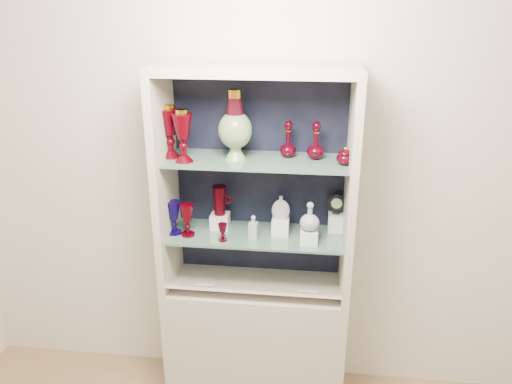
# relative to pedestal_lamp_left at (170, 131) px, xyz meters

# --- Properties ---
(wall_back) EXTENTS (3.50, 0.02, 2.80)m
(wall_back) POSITION_rel_pedestal_lamp_left_xyz_m (0.44, 0.21, -0.21)
(wall_back) COLOR beige
(wall_back) RESTS_ON ground
(cabinet_base) EXTENTS (1.00, 0.40, 0.75)m
(cabinet_base) POSITION_rel_pedestal_lamp_left_xyz_m (0.44, -0.01, -1.23)
(cabinet_base) COLOR beige
(cabinet_base) RESTS_ON ground
(cabinet_back_panel) EXTENTS (0.98, 0.02, 1.15)m
(cabinet_back_panel) POSITION_rel_pedestal_lamp_left_xyz_m (0.44, 0.18, -0.28)
(cabinet_back_panel) COLOR black
(cabinet_back_panel) RESTS_ON cabinet_base
(cabinet_side_left) EXTENTS (0.04, 0.40, 1.15)m
(cabinet_side_left) POSITION_rel_pedestal_lamp_left_xyz_m (-0.04, -0.01, -0.28)
(cabinet_side_left) COLOR beige
(cabinet_side_left) RESTS_ON cabinet_base
(cabinet_side_right) EXTENTS (0.04, 0.40, 1.15)m
(cabinet_side_right) POSITION_rel_pedestal_lamp_left_xyz_m (0.92, -0.01, -0.28)
(cabinet_side_right) COLOR beige
(cabinet_side_right) RESTS_ON cabinet_base
(cabinet_top_cap) EXTENTS (1.00, 0.40, 0.04)m
(cabinet_top_cap) POSITION_rel_pedestal_lamp_left_xyz_m (0.44, -0.01, 0.31)
(cabinet_top_cap) COLOR beige
(cabinet_top_cap) RESTS_ON cabinet_side_left
(shelf_lower) EXTENTS (0.92, 0.34, 0.01)m
(shelf_lower) POSITION_rel_pedestal_lamp_left_xyz_m (0.44, 0.01, -0.56)
(shelf_lower) COLOR slate
(shelf_lower) RESTS_ON cabinet_side_left
(shelf_upper) EXTENTS (0.92, 0.34, 0.01)m
(shelf_upper) POSITION_rel_pedestal_lamp_left_xyz_m (0.44, 0.01, -0.14)
(shelf_upper) COLOR slate
(shelf_upper) RESTS_ON cabinet_side_left
(label_ledge) EXTENTS (0.92, 0.17, 0.09)m
(label_ledge) POSITION_rel_pedestal_lamp_left_xyz_m (0.44, -0.12, -0.83)
(label_ledge) COLOR beige
(label_ledge) RESTS_ON cabinet_base
(label_card_0) EXTENTS (0.10, 0.06, 0.03)m
(label_card_0) POSITION_rel_pedestal_lamp_left_xyz_m (0.73, -0.12, -0.81)
(label_card_0) COLOR white
(label_card_0) RESTS_ON label_ledge
(label_card_1) EXTENTS (0.10, 0.06, 0.03)m
(label_card_1) POSITION_rel_pedestal_lamp_left_xyz_m (0.18, -0.12, -0.81)
(label_card_1) COLOR white
(label_card_1) RESTS_ON label_ledge
(pedestal_lamp_left) EXTENTS (0.14, 0.14, 0.27)m
(pedestal_lamp_left) POSITION_rel_pedestal_lamp_left_xyz_m (0.00, 0.00, 0.00)
(pedestal_lamp_left) COLOR #450009
(pedestal_lamp_left) RESTS_ON shelf_upper
(pedestal_lamp_right) EXTENTS (0.13, 0.13, 0.26)m
(pedestal_lamp_right) POSITION_rel_pedestal_lamp_left_xyz_m (0.08, -0.07, -0.00)
(pedestal_lamp_right) COLOR #450009
(pedestal_lamp_right) RESTS_ON shelf_upper
(enamel_urn) EXTENTS (0.19, 0.19, 0.35)m
(enamel_urn) POSITION_rel_pedestal_lamp_left_xyz_m (0.33, 0.00, 0.04)
(enamel_urn) COLOR #0A4922
(enamel_urn) RESTS_ON shelf_upper
(ruby_decanter_a) EXTENTS (0.11, 0.11, 0.21)m
(ruby_decanter_a) POSITION_rel_pedestal_lamp_left_xyz_m (0.60, 0.07, -0.03)
(ruby_decanter_a) COLOR #3D000E
(ruby_decanter_a) RESTS_ON shelf_upper
(ruby_decanter_b) EXTENTS (0.09, 0.09, 0.21)m
(ruby_decanter_b) POSITION_rel_pedestal_lamp_left_xyz_m (0.74, 0.05, -0.03)
(ruby_decanter_b) COLOR #3D000E
(ruby_decanter_b) RESTS_ON shelf_upper
(lidded_bowl) EXTENTS (0.10, 0.10, 0.09)m
(lidded_bowl) POSITION_rel_pedestal_lamp_left_xyz_m (0.88, -0.03, -0.09)
(lidded_bowl) COLOR #3D000E
(lidded_bowl) RESTS_ON shelf_upper
(cobalt_goblet) EXTENTS (0.10, 0.10, 0.18)m
(cobalt_goblet) POSITION_rel_pedestal_lamp_left_xyz_m (0.00, -0.03, -0.46)
(cobalt_goblet) COLOR #0A0141
(cobalt_goblet) RESTS_ON shelf_lower
(ruby_goblet_tall) EXTENTS (0.08, 0.08, 0.18)m
(ruby_goblet_tall) POSITION_rel_pedestal_lamp_left_xyz_m (0.08, -0.05, -0.47)
(ruby_goblet_tall) COLOR #450009
(ruby_goblet_tall) RESTS_ON shelf_lower
(ruby_goblet_small) EXTENTS (0.06, 0.06, 0.10)m
(ruby_goblet_small) POSITION_rel_pedestal_lamp_left_xyz_m (0.27, -0.09, -0.51)
(ruby_goblet_small) COLOR #3D000E
(ruby_goblet_small) RESTS_ON shelf_lower
(riser_ruby_pitcher) EXTENTS (0.10, 0.10, 0.08)m
(riser_ruby_pitcher) POSITION_rel_pedestal_lamp_left_xyz_m (0.23, 0.07, -0.52)
(riser_ruby_pitcher) COLOR silver
(riser_ruby_pitcher) RESTS_ON shelf_lower
(ruby_pitcher) EXTENTS (0.12, 0.08, 0.16)m
(ruby_pitcher) POSITION_rel_pedestal_lamp_left_xyz_m (0.23, 0.07, -0.39)
(ruby_pitcher) COLOR #450009
(ruby_pitcher) RESTS_ON riser_ruby_pitcher
(clear_square_bottle) EXTENTS (0.05, 0.05, 0.13)m
(clear_square_bottle) POSITION_rel_pedestal_lamp_left_xyz_m (0.43, -0.04, -0.49)
(clear_square_bottle) COLOR #929CAA
(clear_square_bottle) RESTS_ON shelf_lower
(riser_flat_flask) EXTENTS (0.09, 0.09, 0.09)m
(riser_flat_flask) POSITION_rel_pedestal_lamp_left_xyz_m (0.57, 0.02, -0.51)
(riser_flat_flask) COLOR silver
(riser_flat_flask) RESTS_ON shelf_lower
(flat_flask) EXTENTS (0.10, 0.04, 0.13)m
(flat_flask) POSITION_rel_pedestal_lamp_left_xyz_m (0.57, 0.02, -0.40)
(flat_flask) COLOR #A2A7B4
(flat_flask) RESTS_ON riser_flat_flask
(riser_clear_round_decanter) EXTENTS (0.09, 0.09, 0.07)m
(riser_clear_round_decanter) POSITION_rel_pedestal_lamp_left_xyz_m (0.72, -0.06, -0.52)
(riser_clear_round_decanter) COLOR silver
(riser_clear_round_decanter) RESTS_ON shelf_lower
(clear_round_decanter) EXTENTS (0.13, 0.13, 0.15)m
(clear_round_decanter) POSITION_rel_pedestal_lamp_left_xyz_m (0.72, -0.06, -0.41)
(clear_round_decanter) COLOR #929CAA
(clear_round_decanter) RESTS_ON riser_clear_round_decanter
(riser_cameo_medallion) EXTENTS (0.08, 0.08, 0.10)m
(riser_cameo_medallion) POSITION_rel_pedestal_lamp_left_xyz_m (0.86, 0.10, -0.51)
(riser_cameo_medallion) COLOR silver
(riser_cameo_medallion) RESTS_ON shelf_lower
(cameo_medallion) EXTENTS (0.10, 0.04, 0.12)m
(cameo_medallion) POSITION_rel_pedestal_lamp_left_xyz_m (0.86, 0.10, -0.40)
(cameo_medallion) COLOR black
(cameo_medallion) RESTS_ON riser_cameo_medallion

